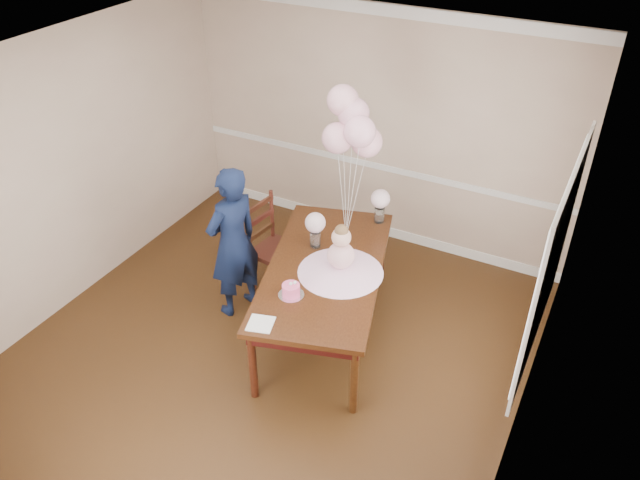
# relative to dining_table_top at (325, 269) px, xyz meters

# --- Properties ---
(floor) EXTENTS (4.50, 5.00, 0.00)m
(floor) POSITION_rel_dining_table_top_xyz_m (-0.32, -0.63, -0.75)
(floor) COLOR black
(floor) RESTS_ON ground
(ceiling) EXTENTS (4.50, 5.00, 0.02)m
(ceiling) POSITION_rel_dining_table_top_xyz_m (-0.32, -0.63, 1.95)
(ceiling) COLOR white
(ceiling) RESTS_ON wall_back
(wall_back) EXTENTS (4.50, 0.02, 2.70)m
(wall_back) POSITION_rel_dining_table_top_xyz_m (-0.32, 1.87, 0.60)
(wall_back) COLOR tan
(wall_back) RESTS_ON floor
(wall_left) EXTENTS (0.02, 5.00, 2.70)m
(wall_left) POSITION_rel_dining_table_top_xyz_m (-2.57, -0.63, 0.60)
(wall_left) COLOR tan
(wall_left) RESTS_ON floor
(wall_right) EXTENTS (0.02, 5.00, 2.70)m
(wall_right) POSITION_rel_dining_table_top_xyz_m (1.93, -0.63, 0.60)
(wall_right) COLOR tan
(wall_right) RESTS_ON floor
(chair_rail_trim) EXTENTS (4.50, 0.02, 0.07)m
(chair_rail_trim) POSITION_rel_dining_table_top_xyz_m (-0.32, 1.86, 0.15)
(chair_rail_trim) COLOR silver
(chair_rail_trim) RESTS_ON wall_back
(crown_molding) EXTENTS (4.50, 0.02, 0.12)m
(crown_molding) POSITION_rel_dining_table_top_xyz_m (-0.32, 1.86, 1.88)
(crown_molding) COLOR silver
(crown_molding) RESTS_ON wall_back
(baseboard_trim) EXTENTS (4.50, 0.02, 0.12)m
(baseboard_trim) POSITION_rel_dining_table_top_xyz_m (-0.32, 1.86, -0.69)
(baseboard_trim) COLOR white
(baseboard_trim) RESTS_ON floor
(window_frame) EXTENTS (0.02, 1.66, 1.56)m
(window_frame) POSITION_rel_dining_table_top_xyz_m (1.91, -0.13, 0.80)
(window_frame) COLOR silver
(window_frame) RESTS_ON wall_right
(window_blinds) EXTENTS (0.01, 1.50, 1.40)m
(window_blinds) POSITION_rel_dining_table_top_xyz_m (1.89, -0.13, 0.80)
(window_blinds) COLOR silver
(window_blinds) RESTS_ON wall_right
(dining_table_top) EXTENTS (1.57, 2.27, 0.05)m
(dining_table_top) POSITION_rel_dining_table_top_xyz_m (0.00, 0.00, 0.00)
(dining_table_top) COLOR black
(dining_table_top) RESTS_ON table_leg_fl
(table_apron) EXTENTS (1.44, 2.15, 0.10)m
(table_apron) POSITION_rel_dining_table_top_xyz_m (0.00, 0.00, -0.08)
(table_apron) COLOR black
(table_apron) RESTS_ON table_leg_fl
(table_leg_fl) EXTENTS (0.09, 0.09, 0.72)m
(table_leg_fl) POSITION_rel_dining_table_top_xyz_m (-0.15, -1.03, -0.39)
(table_leg_fl) COLOR black
(table_leg_fl) RESTS_ON floor
(table_leg_fr) EXTENTS (0.09, 0.09, 0.72)m
(table_leg_fr) POSITION_rel_dining_table_top_xyz_m (0.68, -0.79, -0.39)
(table_leg_fr) COLOR black
(table_leg_fr) RESTS_ON floor
(table_leg_bl) EXTENTS (0.09, 0.09, 0.72)m
(table_leg_bl) POSITION_rel_dining_table_top_xyz_m (-0.68, 0.79, -0.39)
(table_leg_bl) COLOR black
(table_leg_bl) RESTS_ON floor
(table_leg_br) EXTENTS (0.09, 0.09, 0.72)m
(table_leg_br) POSITION_rel_dining_table_top_xyz_m (0.15, 1.03, -0.39)
(table_leg_br) COLOR black
(table_leg_br) RESTS_ON floor
(baby_skirt) EXTENTS (0.97, 0.97, 0.10)m
(baby_skirt) POSITION_rel_dining_table_top_xyz_m (0.16, -0.01, 0.08)
(baby_skirt) COLOR #F1B1D8
(baby_skirt) RESTS_ON dining_table_top
(baby_torso) EXTENTS (0.25, 0.25, 0.25)m
(baby_torso) POSITION_rel_dining_table_top_xyz_m (0.16, -0.01, 0.21)
(baby_torso) COLOR pink
(baby_torso) RESTS_ON baby_skirt
(baby_head) EXTENTS (0.18, 0.18, 0.18)m
(baby_head) POSITION_rel_dining_table_top_xyz_m (0.16, -0.01, 0.41)
(baby_head) COLOR #DDAA98
(baby_head) RESTS_ON baby_torso
(baby_hair) EXTENTS (0.12, 0.12, 0.12)m
(baby_hair) POSITION_rel_dining_table_top_xyz_m (0.16, -0.01, 0.47)
(baby_hair) COLOR brown
(baby_hair) RESTS_ON baby_head
(cake_platter) EXTENTS (0.28, 0.28, 0.01)m
(cake_platter) POSITION_rel_dining_table_top_xyz_m (-0.07, -0.50, 0.03)
(cake_platter) COLOR silver
(cake_platter) RESTS_ON dining_table_top
(birthday_cake) EXTENTS (0.19, 0.19, 0.10)m
(birthday_cake) POSITION_rel_dining_table_top_xyz_m (-0.07, -0.50, 0.09)
(birthday_cake) COLOR #FF5090
(birthday_cake) RESTS_ON cake_platter
(cake_flower_a) EXTENTS (0.03, 0.03, 0.03)m
(cake_flower_a) POSITION_rel_dining_table_top_xyz_m (-0.07, -0.50, 0.15)
(cake_flower_a) COLOR silver
(cake_flower_a) RESTS_ON birthday_cake
(cake_flower_b) EXTENTS (0.03, 0.03, 0.03)m
(cake_flower_b) POSITION_rel_dining_table_top_xyz_m (-0.05, -0.48, 0.15)
(cake_flower_b) COLOR silver
(cake_flower_b) RESTS_ON birthday_cake
(rose_vase_near) EXTENTS (0.13, 0.13, 0.17)m
(rose_vase_near) POSITION_rel_dining_table_top_xyz_m (-0.23, 0.26, 0.11)
(rose_vase_near) COLOR white
(rose_vase_near) RESTS_ON dining_table_top
(roses_near) EXTENTS (0.20, 0.20, 0.20)m
(roses_near) POSITION_rel_dining_table_top_xyz_m (-0.23, 0.26, 0.29)
(roses_near) COLOR beige
(roses_near) RESTS_ON rose_vase_near
(rose_vase_far) EXTENTS (0.13, 0.13, 0.17)m
(rose_vase_far) POSITION_rel_dining_table_top_xyz_m (0.13, 0.95, 0.11)
(rose_vase_far) COLOR silver
(rose_vase_far) RESTS_ON dining_table_top
(roses_far) EXTENTS (0.20, 0.20, 0.20)m
(roses_far) POSITION_rel_dining_table_top_xyz_m (0.13, 0.95, 0.29)
(roses_far) COLOR #FBD2DF
(roses_far) RESTS_ON rose_vase_far
(napkin) EXTENTS (0.26, 0.26, 0.01)m
(napkin) POSITION_rel_dining_table_top_xyz_m (-0.11, -0.95, 0.03)
(napkin) COLOR white
(napkin) RESTS_ON dining_table_top
(balloon_weight) EXTENTS (0.05, 0.05, 0.02)m
(balloon_weight) POSITION_rel_dining_table_top_xyz_m (-0.06, 0.58, 0.04)
(balloon_weight) COLOR silver
(balloon_weight) RESTS_ON dining_table_top
(balloon_a) EXTENTS (0.29, 0.29, 0.29)m
(balloon_a) POSITION_rel_dining_table_top_xyz_m (-0.16, 0.55, 1.06)
(balloon_a) COLOR #E19FB0
(balloon_a) RESTS_ON balloon_ribbon_a
(balloon_b) EXTENTS (0.29, 0.29, 0.29)m
(balloon_b) POSITION_rel_dining_table_top_xyz_m (0.06, 0.55, 1.16)
(balloon_b) COLOR #F1AAC4
(balloon_b) RESTS_ON balloon_ribbon_b
(balloon_c) EXTENTS (0.29, 0.29, 0.29)m
(balloon_c) POSITION_rel_dining_table_top_xyz_m (-0.07, 0.68, 1.27)
(balloon_c) COLOR #DF9EB5
(balloon_c) RESTS_ON balloon_ribbon_c
(balloon_d) EXTENTS (0.29, 0.29, 0.29)m
(balloon_d) POSITION_rel_dining_table_top_xyz_m (-0.17, 0.67, 1.37)
(balloon_d) COLOR #E3A1B0
(balloon_d) RESTS_ON balloon_ribbon_d
(balloon_e) EXTENTS (0.29, 0.29, 0.29)m
(balloon_e) POSITION_rel_dining_table_top_xyz_m (0.07, 0.70, 1.01)
(balloon_e) COLOR #F4ADC1
(balloon_e) RESTS_ON balloon_ribbon_e
(balloon_ribbon_a) EXTENTS (0.09, 0.03, 0.86)m
(balloon_ribbon_a) POSITION_rel_dining_table_top_xyz_m (-0.11, 0.56, 0.47)
(balloon_ribbon_a) COLOR silver
(balloon_ribbon_a) RESTS_ON balloon_weight
(balloon_ribbon_b) EXTENTS (0.12, 0.03, 0.97)m
(balloon_ribbon_b) POSITION_rel_dining_table_top_xyz_m (-0.00, 0.56, 0.52)
(balloon_ribbon_b) COLOR white
(balloon_ribbon_b) RESTS_ON balloon_weight
(balloon_ribbon_c) EXTENTS (0.01, 0.10, 1.07)m
(balloon_ribbon_c) POSITION_rel_dining_table_top_xyz_m (-0.06, 0.63, 0.57)
(balloon_ribbon_c) COLOR white
(balloon_ribbon_c) RESTS_ON balloon_weight
(balloon_ribbon_d) EXTENTS (0.11, 0.08, 1.17)m
(balloon_ribbon_d) POSITION_rel_dining_table_top_xyz_m (-0.11, 0.62, 0.63)
(balloon_ribbon_d) COLOR white
(balloon_ribbon_d) RESTS_ON balloon_weight
(balloon_ribbon_e) EXTENTS (0.12, 0.11, 0.80)m
(balloon_ribbon_e) POSITION_rel_dining_table_top_xyz_m (0.01, 0.64, 0.44)
(balloon_ribbon_e) COLOR silver
(balloon_ribbon_e) RESTS_ON balloon_weight
(dining_chair_seat) EXTENTS (0.50, 0.50, 0.05)m
(dining_chair_seat) POSITION_rel_dining_table_top_xyz_m (-0.76, 0.40, -0.29)
(dining_chair_seat) COLOR #37150F
(dining_chair_seat) RESTS_ON chair_leg_fl
(chair_leg_fl) EXTENTS (0.05, 0.05, 0.44)m
(chair_leg_fl) POSITION_rel_dining_table_top_xyz_m (-0.97, 0.24, -0.53)
(chair_leg_fl) COLOR #37170F
(chair_leg_fl) RESTS_ON floor
(chair_leg_fr) EXTENTS (0.05, 0.05, 0.44)m
(chair_leg_fr) POSITION_rel_dining_table_top_xyz_m (-0.61, 0.19, -0.53)
(chair_leg_fr) COLOR #33130E
(chair_leg_fr) RESTS_ON floor
(chair_leg_bl) EXTENTS (0.05, 0.05, 0.44)m
(chair_leg_bl) POSITION_rel_dining_table_top_xyz_m (-0.92, 0.60, -0.53)
(chair_leg_bl) COLOR #381F0F
(chair_leg_bl) RESTS_ON floor
(chair_leg_br) EXTENTS (0.05, 0.05, 0.44)m
(chair_leg_br) POSITION_rel_dining_table_top_xyz_m (-0.56, 0.55, -0.53)
(chair_leg_br) COLOR #351A0E
(chair_leg_br) RESTS_ON floor
(chair_back_post_l) EXTENTS (0.05, 0.05, 0.57)m
(chair_back_post_l) POSITION_rel_dining_table_top_xyz_m (-0.99, 0.24, -0.00)
(chair_back_post_l) COLOR #351C0E
(chair_back_post_l) RESTS_ON dining_chair_seat
(chair_back_post_r) EXTENTS (0.05, 0.05, 0.57)m
(chair_back_post_r) POSITION_rel_dining_table_top_xyz_m (-0.94, 0.60, -0.00)
(chair_back_post_r) COLOR #3D1710
(chair_back_post_r) RESTS_ON dining_chair_seat
(chair_slat_low) EXTENTS (0.09, 0.41, 0.05)m
(chair_slat_low) POSITION_rel_dining_table_top_xyz_m (-0.96, 0.42, -0.12)
(chair_slat_low) COLOR #3D2010
(chair_slat_low) RESTS_ON dining_chair_seat
(chair_slat_mid) EXTENTS (0.09, 0.41, 0.05)m
(chair_slat_mid) POSITION_rel_dining_table_top_xyz_m (-0.96, 0.42, 0.04)
(chair_slat_mid) COLOR #39130F
(chair_slat_mid) RESTS_ON dining_chair_seat
(chair_slat_top) EXTENTS (0.09, 0.41, 0.05)m
(chair_slat_top) POSITION_rel_dining_table_top_xyz_m (-0.96, 0.42, 0.20)
(chair_slat_top) COLOR #35180E
(chair_slat_top) RESTS_ON dining_chair_seat
(woman) EXTENTS (0.54, 0.67, 1.61)m
(woman) POSITION_rel_dining_table_top_xyz_m (-0.95, -0.10, 0.05)
(woman) COLOR black
(woman) RESTS_ON floor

